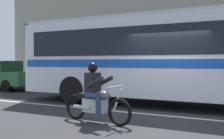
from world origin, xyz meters
name	(u,v)px	position (x,y,z in m)	size (l,w,h in m)	color
ground_plane	(167,112)	(0.00, 0.00, 0.00)	(60.00, 60.00, 0.00)	#2B2B2D
sidewalk_curb	(195,93)	(0.00, 5.10, 0.07)	(28.00, 3.80, 0.15)	#B7B2A8
lane_center_stripe	(161,115)	(0.00, -0.60, 0.00)	(26.60, 0.14, 0.01)	silver
transit_bus	(180,53)	(0.12, 1.19, 1.88)	(12.03, 2.64, 3.22)	silver
motorcycle_with_rider	(96,97)	(-1.24, -2.28, 0.66)	(2.13, 0.68, 1.56)	black
parked_sedan_curbside	(0,75)	(-10.54, 2.58, 0.85)	(4.70, 1.89, 1.64)	#2D6638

